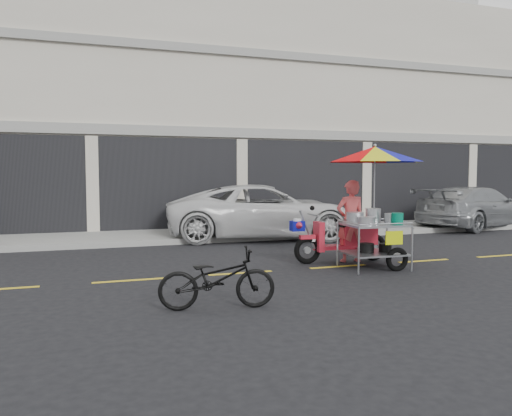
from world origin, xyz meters
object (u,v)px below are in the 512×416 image
object	(u,v)px
silver_pickup	(475,207)
food_vendor_rig	(365,189)
near_bicycle	(217,279)
white_pickup	(264,211)

from	to	relation	value
silver_pickup	food_vendor_rig	distance (m)	8.54
silver_pickup	near_bicycle	world-z (taller)	silver_pickup
food_vendor_rig	silver_pickup	bearing A→B (deg)	36.76
white_pickup	near_bicycle	world-z (taller)	white_pickup
near_bicycle	white_pickup	bearing A→B (deg)	-15.44
silver_pickup	food_vendor_rig	bearing A→B (deg)	106.54
white_pickup	food_vendor_rig	world-z (taller)	food_vendor_rig
silver_pickup	near_bicycle	bearing A→B (deg)	105.72
white_pickup	food_vendor_rig	size ratio (longest dim) A/B	2.26
near_bicycle	food_vendor_rig	size ratio (longest dim) A/B	0.65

